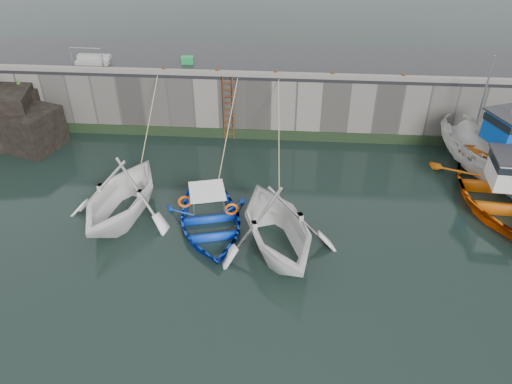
# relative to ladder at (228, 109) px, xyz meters

# --- Properties ---
(ground) EXTENTS (120.00, 120.00, 0.00)m
(ground) POSITION_rel_ladder_xyz_m (2.00, -9.91, -1.59)
(ground) COLOR black
(ground) RESTS_ON ground
(quay_back) EXTENTS (30.00, 5.00, 3.00)m
(quay_back) POSITION_rel_ladder_xyz_m (2.00, 2.59, -0.09)
(quay_back) COLOR slate
(quay_back) RESTS_ON ground
(road_back) EXTENTS (30.00, 5.00, 0.16)m
(road_back) POSITION_rel_ladder_xyz_m (2.00, 2.59, 1.49)
(road_back) COLOR black
(road_back) RESTS_ON quay_back
(kerb_back) EXTENTS (30.00, 0.30, 0.20)m
(kerb_back) POSITION_rel_ladder_xyz_m (2.00, 0.24, 1.67)
(kerb_back) COLOR slate
(kerb_back) RESTS_ON road_back
(algae_back) EXTENTS (30.00, 0.08, 0.50)m
(algae_back) POSITION_rel_ladder_xyz_m (2.00, 0.05, -1.34)
(algae_back) COLOR black
(algae_back) RESTS_ON ground
(rock_outcrop) EXTENTS (5.85, 4.24, 3.41)m
(rock_outcrop) POSITION_rel_ladder_xyz_m (-10.92, -0.80, -0.33)
(rock_outcrop) COLOR black
(rock_outcrop) RESTS_ON ground
(ladder) EXTENTS (0.51, 0.08, 3.20)m
(ladder) POSITION_rel_ladder_xyz_m (0.00, 0.00, 0.00)
(ladder) COLOR #3F1E0F
(ladder) RESTS_ON ground
(boat_near_white) EXTENTS (5.19, 5.75, 2.67)m
(boat_near_white) POSITION_rel_ladder_xyz_m (-3.33, -6.60, -1.59)
(boat_near_white) COLOR white
(boat_near_white) RESTS_ON ground
(boat_near_white_rope) EXTENTS (0.04, 4.93, 3.10)m
(boat_near_white_rope) POSITION_rel_ladder_xyz_m (-3.33, -2.01, -1.59)
(boat_near_white_rope) COLOR tan
(boat_near_white_rope) RESTS_ON ground
(boat_near_blue) EXTENTS (4.55, 5.55, 1.00)m
(boat_near_blue) POSITION_rel_ladder_xyz_m (0.11, -7.02, -1.59)
(boat_near_blue) COLOR #0D3AC5
(boat_near_blue) RESTS_ON ground
(boat_near_blue_rope) EXTENTS (0.04, 5.29, 3.10)m
(boat_near_blue_rope) POSITION_rel_ladder_xyz_m (0.11, -2.22, -1.59)
(boat_near_blue_rope) COLOR tan
(boat_near_blue_rope) RESTS_ON ground
(boat_near_blacktrim) EXTENTS (5.93, 6.35, 2.70)m
(boat_near_blacktrim) POSITION_rel_ladder_xyz_m (2.66, -8.06, -1.59)
(boat_near_blacktrim) COLOR silver
(boat_near_blacktrim) RESTS_ON ground
(boat_near_blacktrim_rope) EXTENTS (0.04, 6.22, 3.10)m
(boat_near_blacktrim_rope) POSITION_rel_ladder_xyz_m (2.66, -2.74, -1.59)
(boat_near_blacktrim_rope) COLOR tan
(boat_near_blacktrim_rope) RESTS_ON ground
(boat_far_white) EXTENTS (4.28, 6.37, 5.30)m
(boat_far_white) POSITION_rel_ladder_xyz_m (11.52, -2.57, -0.60)
(boat_far_white) COLOR silver
(boat_far_white) RESTS_ON ground
(boat_far_orange) EXTENTS (5.44, 7.25, 4.43)m
(boat_far_orange) POSITION_rel_ladder_xyz_m (11.50, -4.28, -1.13)
(boat_far_orange) COLOR #DE600B
(boat_far_orange) RESTS_ON ground
(fish_crate) EXTENTS (0.61, 0.44, 0.33)m
(fish_crate) POSITION_rel_ladder_xyz_m (-2.16, 1.68, 1.73)
(fish_crate) COLOR #198C3D
(fish_crate) RESTS_ON road_back
(railing) EXTENTS (1.60, 1.05, 1.00)m
(railing) POSITION_rel_ladder_xyz_m (-6.75, 1.33, 1.77)
(railing) COLOR #A5A8AD
(railing) RESTS_ON road_back
(bollard_a) EXTENTS (0.18, 0.18, 0.28)m
(bollard_a) POSITION_rel_ladder_xyz_m (-3.00, 0.34, 1.71)
(bollard_a) COLOR #3F1E0F
(bollard_a) RESTS_ON road_back
(bollard_b) EXTENTS (0.18, 0.18, 0.28)m
(bollard_b) POSITION_rel_ladder_xyz_m (-0.50, 0.34, 1.71)
(bollard_b) COLOR #3F1E0F
(bollard_b) RESTS_ON road_back
(bollard_c) EXTENTS (0.18, 0.18, 0.28)m
(bollard_c) POSITION_rel_ladder_xyz_m (2.20, 0.34, 1.71)
(bollard_c) COLOR #3F1E0F
(bollard_c) RESTS_ON road_back
(bollard_d) EXTENTS (0.18, 0.18, 0.28)m
(bollard_d) POSITION_rel_ladder_xyz_m (4.80, 0.34, 1.71)
(bollard_d) COLOR #3F1E0F
(bollard_d) RESTS_ON road_back
(bollard_e) EXTENTS (0.18, 0.18, 0.28)m
(bollard_e) POSITION_rel_ladder_xyz_m (8.00, 0.34, 1.71)
(bollard_e) COLOR #3F1E0F
(bollard_e) RESTS_ON road_back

